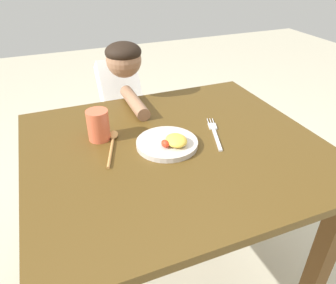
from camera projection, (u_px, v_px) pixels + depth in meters
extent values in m
plane|color=beige|center=(173.00, 278.00, 1.50)|extent=(8.00, 8.00, 0.00)
cube|color=#563D17|center=(175.00, 148.00, 1.12)|extent=(1.01, 0.89, 0.03)
cube|color=#553516|center=(321.00, 261.00, 1.16)|extent=(0.06, 0.06, 0.71)
cube|color=#553516|center=(58.00, 195.00, 1.46)|extent=(0.06, 0.06, 0.71)
cube|color=#553516|center=(220.00, 156.00, 1.73)|extent=(0.06, 0.06, 0.71)
cylinder|color=beige|center=(167.00, 143.00, 1.10)|extent=(0.21, 0.21, 0.02)
ellipsoid|color=yellow|center=(176.00, 140.00, 1.07)|extent=(0.07, 0.08, 0.03)
ellipsoid|color=red|center=(165.00, 144.00, 1.06)|extent=(0.03, 0.04, 0.03)
cube|color=silver|center=(217.00, 139.00, 1.13)|extent=(0.06, 0.14, 0.01)
cube|color=silver|center=(212.00, 126.00, 1.21)|extent=(0.04, 0.05, 0.01)
cylinder|color=silver|center=(213.00, 121.00, 1.25)|extent=(0.02, 0.04, 0.00)
cylinder|color=silver|center=(211.00, 121.00, 1.25)|extent=(0.02, 0.04, 0.00)
cylinder|color=silver|center=(208.00, 121.00, 1.25)|extent=(0.02, 0.04, 0.00)
cylinder|color=#C38849|center=(111.00, 153.00, 1.06)|extent=(0.06, 0.16, 0.01)
ellipsoid|color=#C38849|center=(114.00, 135.00, 1.15)|extent=(0.05, 0.06, 0.02)
cylinder|color=#DE6341|center=(98.00, 125.00, 1.11)|extent=(0.08, 0.08, 0.11)
cube|color=#4C3A6B|center=(123.00, 158.00, 1.87)|extent=(0.18, 0.13, 0.53)
cube|color=white|center=(122.00, 99.00, 1.57)|extent=(0.19, 0.30, 0.37)
sphere|color=#9E7051|center=(124.00, 60.00, 1.37)|extent=(0.15, 0.15, 0.15)
ellipsoid|color=black|center=(123.00, 52.00, 1.35)|extent=(0.16, 0.16, 0.08)
cylinder|color=#9E7051|center=(134.00, 102.00, 1.34)|extent=(0.05, 0.26, 0.05)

